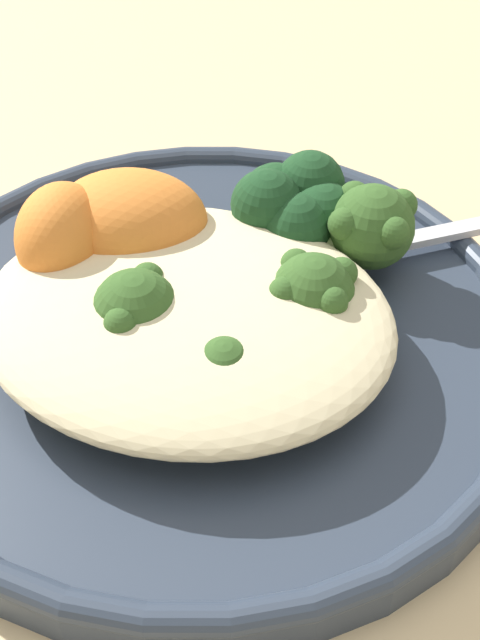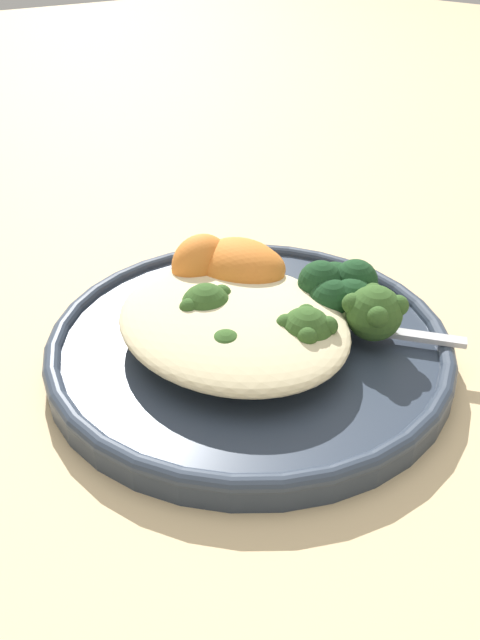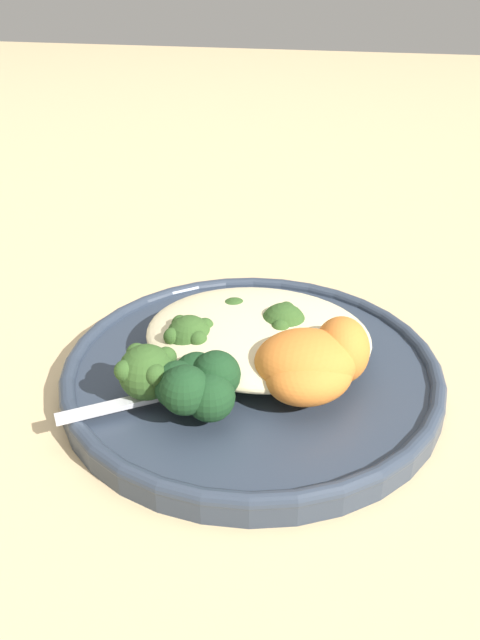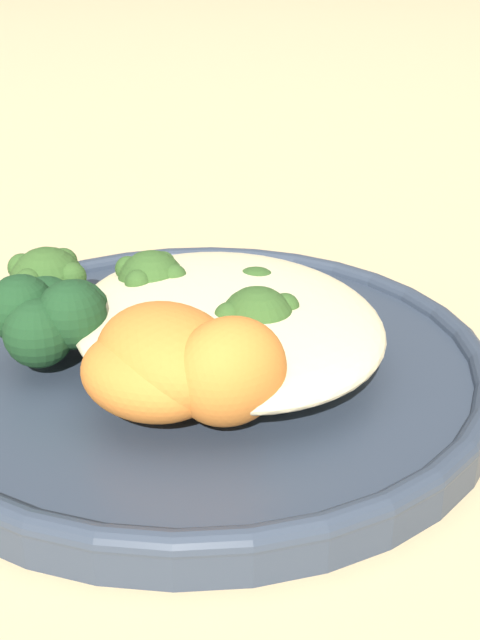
% 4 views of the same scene
% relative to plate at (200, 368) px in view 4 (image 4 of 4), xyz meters
% --- Properties ---
extents(ground_plane, '(4.00, 4.00, 0.00)m').
position_rel_plate_xyz_m(ground_plane, '(0.01, 0.00, -0.01)').
color(ground_plane, '#D6B784').
extents(plate, '(0.29, 0.29, 0.02)m').
position_rel_plate_xyz_m(plate, '(0.00, 0.00, 0.00)').
color(plate, '#2D3847').
rests_on(plate, ground_plane).
extents(quinoa_mound, '(0.17, 0.15, 0.03)m').
position_rel_plate_xyz_m(quinoa_mound, '(-0.00, -0.01, 0.02)').
color(quinoa_mound, beige).
rests_on(quinoa_mound, plate).
extents(broccoli_stalk_0, '(0.04, 0.09, 0.04)m').
position_rel_plate_xyz_m(broccoli_stalk_0, '(-0.02, -0.01, 0.03)').
color(broccoli_stalk_0, '#ADC675').
rests_on(broccoli_stalk_0, plate).
extents(broccoli_stalk_1, '(0.06, 0.09, 0.03)m').
position_rel_plate_xyz_m(broccoli_stalk_1, '(0.01, -0.02, 0.02)').
color(broccoli_stalk_1, '#ADC675').
rests_on(broccoli_stalk_1, plate).
extents(broccoli_stalk_2, '(0.11, 0.05, 0.04)m').
position_rel_plate_xyz_m(broccoli_stalk_2, '(0.03, 0.02, 0.03)').
color(broccoli_stalk_2, '#ADC675').
rests_on(broccoli_stalk_2, plate).
extents(broccoli_stalk_3, '(0.11, 0.06, 0.04)m').
position_rel_plate_xyz_m(broccoli_stalk_3, '(0.05, 0.06, 0.03)').
color(broccoli_stalk_3, '#ADC675').
rests_on(broccoli_stalk_3, plate).
extents(sweet_potato_chunk_0, '(0.08, 0.08, 0.04)m').
position_rel_plate_xyz_m(sweet_potato_chunk_0, '(-0.05, 0.04, 0.03)').
color(sweet_potato_chunk_0, orange).
rests_on(sweet_potato_chunk_0, plate).
extents(sweet_potato_chunk_1, '(0.08, 0.07, 0.04)m').
position_rel_plate_xyz_m(sweet_potato_chunk_1, '(-0.04, 0.03, 0.03)').
color(sweet_potato_chunk_1, orange).
rests_on(sweet_potato_chunk_1, plate).
extents(sweet_potato_chunk_2, '(0.05, 0.05, 0.05)m').
position_rel_plate_xyz_m(sweet_potato_chunk_2, '(-0.07, 0.01, 0.03)').
color(sweet_potato_chunk_2, orange).
rests_on(sweet_potato_chunk_2, plate).
extents(kale_tuft, '(0.06, 0.06, 0.04)m').
position_rel_plate_xyz_m(kale_tuft, '(0.02, 0.07, 0.03)').
color(kale_tuft, '#193D1E').
rests_on(kale_tuft, plate).
extents(spoon, '(0.10, 0.08, 0.01)m').
position_rel_plate_xyz_m(spoon, '(0.04, 0.06, 0.01)').
color(spoon, silver).
rests_on(spoon, plate).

